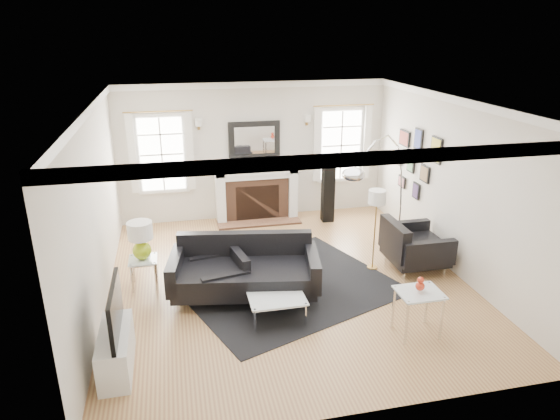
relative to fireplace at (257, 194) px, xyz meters
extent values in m
plane|color=#96613F|center=(0.00, -2.79, -0.54)|extent=(6.00, 6.00, 0.00)
cube|color=beige|center=(0.00, 0.21, 0.86)|extent=(5.50, 0.04, 2.80)
cube|color=beige|center=(0.00, -5.79, 0.86)|extent=(5.50, 0.04, 2.80)
cube|color=beige|center=(-2.75, -2.79, 0.86)|extent=(0.04, 6.00, 2.80)
cube|color=beige|center=(2.75, -2.79, 0.86)|extent=(0.04, 6.00, 2.80)
cube|color=white|center=(0.00, -2.79, 2.26)|extent=(5.50, 6.00, 0.02)
cube|color=white|center=(0.00, -2.79, 2.20)|extent=(5.50, 6.00, 0.12)
cube|color=white|center=(-0.75, 0.01, 0.01)|extent=(0.18, 0.38, 1.10)
cube|color=white|center=(0.75, 0.01, 0.01)|extent=(0.18, 0.38, 1.10)
cube|color=white|center=(0.00, 0.01, 0.51)|extent=(1.70, 0.38, 0.12)
cube|color=white|center=(0.00, 0.01, 0.41)|extent=(1.50, 0.34, 0.10)
cube|color=brown|center=(0.00, 0.03, -0.09)|extent=(1.30, 0.30, 0.90)
cube|color=black|center=(0.00, -0.07, -0.16)|extent=(0.90, 0.10, 0.76)
cube|color=brown|center=(0.00, -0.24, -0.52)|extent=(1.70, 0.50, 0.04)
cube|color=black|center=(0.00, 0.17, 1.11)|extent=(1.05, 0.06, 0.75)
cube|color=white|center=(0.00, 0.13, 1.11)|extent=(0.82, 0.02, 0.55)
cube|color=white|center=(-1.85, 0.18, 0.91)|extent=(1.00, 0.05, 1.60)
cube|color=white|center=(-1.85, 0.15, 0.91)|extent=(0.84, 0.02, 1.44)
cube|color=white|center=(-2.40, 0.08, 0.96)|extent=(0.14, 0.05, 1.55)
cube|color=white|center=(-1.30, 0.08, 0.96)|extent=(0.14, 0.05, 1.55)
cube|color=white|center=(1.85, 0.18, 0.91)|extent=(1.00, 0.05, 1.60)
cube|color=white|center=(1.85, 0.15, 0.91)|extent=(0.84, 0.02, 1.44)
cube|color=white|center=(1.30, 0.08, 0.96)|extent=(0.14, 0.05, 1.55)
cube|color=white|center=(2.40, 0.08, 0.96)|extent=(0.14, 0.05, 1.55)
cube|color=black|center=(2.72, -2.19, 1.31)|extent=(0.03, 0.34, 0.44)
cube|color=gold|center=(2.70, -2.19, 1.31)|extent=(0.01, 0.29, 0.39)
cube|color=black|center=(2.72, -1.54, 1.36)|extent=(0.03, 0.28, 0.38)
cube|color=navy|center=(2.70, -1.54, 1.36)|extent=(0.01, 0.23, 0.33)
cube|color=black|center=(2.72, -0.99, 1.26)|extent=(0.03, 0.40, 0.30)
cube|color=#9B3A2F|center=(2.70, -0.99, 1.26)|extent=(0.01, 0.35, 0.25)
cube|color=black|center=(2.72, -1.89, 0.81)|extent=(0.03, 0.30, 0.30)
cube|color=brown|center=(2.70, -1.89, 0.81)|extent=(0.01, 0.25, 0.25)
cube|color=black|center=(2.72, -1.34, 0.86)|extent=(0.03, 0.26, 0.34)
cube|color=#558E59|center=(2.70, -1.34, 0.86)|extent=(0.01, 0.21, 0.29)
cube|color=black|center=(2.72, -0.79, 0.81)|extent=(0.03, 0.32, 0.24)
cube|color=#A06F44|center=(2.70, -0.79, 0.81)|extent=(0.01, 0.27, 0.19)
cube|color=black|center=(2.72, -1.64, 0.41)|extent=(0.03, 0.24, 0.30)
cube|color=#432D5B|center=(2.70, -1.64, 0.41)|extent=(0.01, 0.19, 0.25)
cube|color=black|center=(2.72, -1.04, 0.41)|extent=(0.03, 0.28, 0.22)
cube|color=#9D5B63|center=(2.70, -1.04, 0.41)|extent=(0.01, 0.23, 0.17)
cube|color=white|center=(-2.45, -4.49, -0.29)|extent=(0.35, 1.00, 0.50)
cube|color=black|center=(-2.40, -4.49, 0.26)|extent=(0.05, 1.00, 0.58)
cube|color=black|center=(-0.04, -2.95, -0.54)|extent=(3.77, 3.47, 0.01)
cube|color=black|center=(-0.73, -3.13, -0.22)|extent=(2.20, 1.31, 0.34)
cube|color=black|center=(-0.65, -2.70, 0.03)|extent=(2.06, 0.50, 0.57)
cube|color=black|center=(-1.72, -2.96, -0.08)|extent=(0.32, 0.99, 0.44)
cube|color=black|center=(0.27, -3.30, -0.08)|extent=(0.32, 0.99, 0.44)
cube|color=black|center=(-1.10, -3.03, -0.29)|extent=(0.83, 0.83, 0.27)
cube|color=black|center=(-0.78, -2.97, -0.10)|extent=(0.26, 0.72, 0.44)
cube|color=black|center=(-1.16, -2.69, -0.19)|extent=(0.72, 0.24, 0.34)
cube|color=black|center=(-1.03, -3.38, -0.19)|extent=(0.72, 0.24, 0.34)
cube|color=black|center=(2.20, -2.78, -0.23)|extent=(0.89, 0.89, 0.33)
cube|color=black|center=(1.80, -2.78, 0.01)|extent=(0.16, 0.89, 0.55)
cube|color=black|center=(2.20, -3.22, -0.10)|extent=(0.89, 0.14, 0.42)
cube|color=black|center=(2.20, -2.34, -0.10)|extent=(0.89, 0.14, 0.42)
cube|color=silver|center=(-0.39, -3.74, -0.21)|extent=(0.77, 0.77, 0.02)
cylinder|color=silver|center=(-0.74, -4.09, -0.37)|extent=(0.04, 0.04, 0.34)
cylinder|color=silver|center=(-0.05, -4.09, -0.37)|extent=(0.04, 0.04, 0.34)
cylinder|color=silver|center=(-0.74, -3.40, -0.37)|extent=(0.04, 0.04, 0.34)
cylinder|color=silver|center=(-0.05, -3.40, -0.37)|extent=(0.04, 0.04, 0.34)
cube|color=silver|center=(-2.20, -2.49, -0.08)|extent=(0.43, 0.43, 0.02)
cylinder|color=silver|center=(-2.37, -2.67, -0.31)|extent=(0.04, 0.04, 0.47)
cylinder|color=silver|center=(-2.03, -2.67, -0.31)|extent=(0.04, 0.04, 0.47)
cylinder|color=silver|center=(-2.37, -2.32, -0.31)|extent=(0.04, 0.04, 0.47)
cylinder|color=silver|center=(-2.03, -2.32, -0.31)|extent=(0.04, 0.04, 0.47)
cube|color=silver|center=(1.32, -4.57, 0.07)|extent=(0.57, 0.48, 0.02)
cylinder|color=silver|center=(1.08, -4.77, -0.23)|extent=(0.04, 0.04, 0.62)
cylinder|color=silver|center=(1.57, -4.77, -0.23)|extent=(0.04, 0.04, 0.62)
cylinder|color=silver|center=(1.08, -4.37, -0.23)|extent=(0.04, 0.04, 0.62)
cylinder|color=silver|center=(1.57, -4.37, -0.23)|extent=(0.04, 0.04, 0.62)
sphere|color=#A0C118|center=(-2.20, -2.49, 0.07)|extent=(0.28, 0.28, 0.28)
cylinder|color=#A0C118|center=(-2.20, -2.49, 0.21)|extent=(0.04, 0.04, 0.11)
cylinder|color=white|center=(-2.20, -2.49, 0.40)|extent=(0.38, 0.38, 0.26)
sphere|color=red|center=(1.32, -4.57, 0.16)|extent=(0.12, 0.12, 0.12)
sphere|color=red|center=(1.32, -4.57, 0.25)|extent=(0.09, 0.09, 0.09)
cube|color=white|center=(2.20, -2.11, -0.45)|extent=(0.24, 0.39, 0.19)
ellipsoid|color=silver|center=(0.84, -3.27, 1.30)|extent=(0.33, 0.33, 0.20)
cylinder|color=#AB7F3B|center=(1.49, -2.67, -0.53)|extent=(0.17, 0.17, 0.03)
cylinder|color=#AB7F3B|center=(1.49, -2.67, 0.07)|extent=(0.02, 0.02, 1.22)
cylinder|color=white|center=(1.49, -2.67, 0.72)|extent=(0.28, 0.28, 0.23)
cube|color=black|center=(1.41, -0.41, 0.05)|extent=(0.24, 0.24, 1.17)
camera|label=1|loc=(-1.62, -9.68, 3.27)|focal=32.00mm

